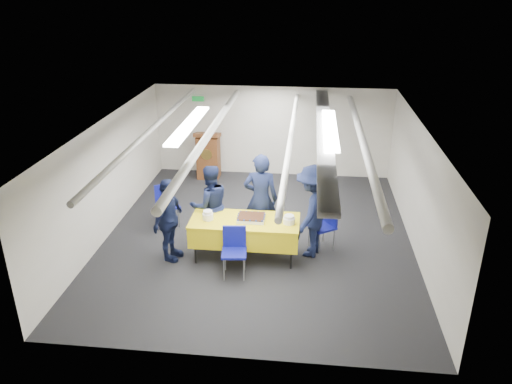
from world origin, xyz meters
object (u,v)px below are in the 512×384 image
at_px(chair_near, 234,246).
at_px(chair_left, 166,201).
at_px(chair_right, 326,222).
at_px(sailor_c, 168,220).
at_px(sailor_a, 261,199).
at_px(sailor_d, 312,211).
at_px(sailor_b, 210,205).
at_px(serving_table, 245,230).
at_px(podium, 208,155).
at_px(sheet_cake, 251,218).

height_order(chair_near, chair_left, same).
height_order(chair_right, sailor_c, sailor_c).
relative_size(sailor_a, sailor_d, 1.03).
bearing_deg(sailor_b, chair_right, 155.47).
height_order(serving_table, sailor_c, sailor_c).
height_order(sailor_b, sailor_d, sailor_d).
height_order(podium, sailor_d, sailor_d).
xyz_separation_m(podium, sailor_c, (0.09, -4.07, 0.17)).
height_order(sailor_b, sailor_c, sailor_b).
distance_m(serving_table, sheet_cake, 0.28).
bearing_deg(chair_left, sailor_b, -32.99).
xyz_separation_m(chair_right, chair_left, (-3.26, 0.62, 0.00)).
distance_m(chair_near, chair_right, 1.93).
distance_m(chair_right, sailor_a, 1.31).
bearing_deg(podium, sailor_c, -88.77).
bearing_deg(chair_right, sailor_b, -178.11).
relative_size(serving_table, chair_right, 2.26).
bearing_deg(sailor_a, chair_near, 73.48).
bearing_deg(sailor_d, sailor_c, -57.48).
xyz_separation_m(sheet_cake, sailor_a, (0.11, 0.63, 0.09)).
relative_size(serving_table, sailor_d, 1.12).
bearing_deg(chair_left, sailor_d, -16.69).
bearing_deg(sailor_c, sailor_b, -29.98).
xyz_separation_m(serving_table, sailor_d, (1.20, 0.27, 0.32)).
xyz_separation_m(podium, chair_right, (2.91, -3.33, -0.08)).
height_order(serving_table, podium, podium).
relative_size(sheet_cake, chair_left, 0.58).
distance_m(sailor_a, sailor_d, 1.05).
relative_size(serving_table, sailor_c, 1.25).
height_order(chair_near, sailor_a, sailor_a).
distance_m(chair_near, sailor_b, 1.23).
xyz_separation_m(sheet_cake, podium, (-1.56, 3.87, -0.20)).
distance_m(chair_right, sailor_c, 2.93).
bearing_deg(sheet_cake, sailor_b, 151.25).
bearing_deg(sailor_c, sailor_a, -48.71).
height_order(podium, chair_left, podium).
distance_m(chair_left, sailor_a, 2.11).
height_order(sailor_a, sailor_d, sailor_a).
xyz_separation_m(podium, chair_left, (-0.35, -2.71, -0.08)).
height_order(serving_table, sheet_cake, sheet_cake).
xyz_separation_m(sailor_b, sailor_d, (1.93, -0.21, 0.07)).
xyz_separation_m(serving_table, podium, (-1.44, 3.88, 0.05)).
bearing_deg(chair_near, podium, 106.71).
bearing_deg(sailor_a, sailor_b, 9.31).
relative_size(sheet_cake, podium, 0.40).
bearing_deg(sheet_cake, chair_right, 21.50).
relative_size(podium, chair_near, 1.44).
relative_size(sailor_a, sailor_c, 1.15).
bearing_deg(serving_table, sailor_d, 12.59).
height_order(podium, sailor_c, sailor_c).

